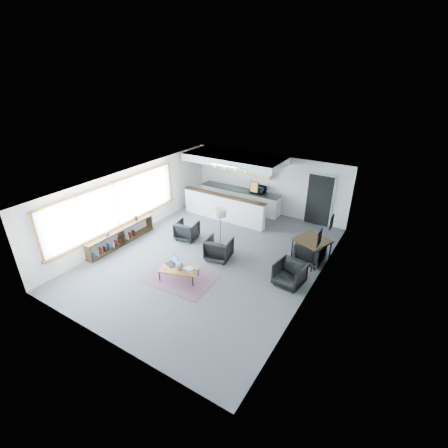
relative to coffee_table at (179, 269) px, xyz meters
The scene contains 21 objects.
room 1.88m from the coffee_table, 85.56° to the left, with size 7.02×9.02×2.62m.
window 3.59m from the coffee_table, 167.95° to the left, with size 0.10×5.95×1.66m.
console 3.22m from the coffee_table, 169.93° to the left, with size 0.35×3.00×0.80m.
kitchenette 5.52m from the coffee_table, 101.41° to the left, with size 4.20×1.96×2.60m.
doorway 6.54m from the coffee_table, 68.10° to the left, with size 1.10×0.12×2.15m.
track_light 4.42m from the coffee_table, 96.95° to the left, with size 1.60×0.07×0.15m.
wall_art_lower 4.29m from the coffee_table, 29.25° to the left, with size 0.03×0.38×0.48m.
wall_art_upper 5.02m from the coffee_table, 42.67° to the left, with size 0.03×0.34×0.44m.
kilim_rug 0.34m from the coffee_table, 97.13° to the right, with size 2.18×1.55×0.01m.
coffee_table is the anchor object (origin of this frame).
laptop 0.36m from the coffee_table, 159.11° to the left, with size 0.45×0.42×0.26m.
ceramic_pot 0.17m from the coffee_table, 20.11° to the right, with size 0.26×0.26×0.26m.
book_stack 0.37m from the coffee_table, 14.27° to the left, with size 0.33×0.28×0.09m.
coaster 0.18m from the coffee_table, 76.16° to the right, with size 0.12×0.12×0.01m.
armchair_left 2.58m from the coffee_table, 121.93° to the left, with size 0.76×0.71×0.78m, color black.
armchair_right 1.70m from the coffee_table, 75.83° to the left, with size 0.81×0.76×0.83m, color black.
floor_lamp 2.56m from the coffee_table, 89.83° to the left, with size 0.56×0.56×1.48m.
dining_table 4.42m from the coffee_table, 44.72° to the left, with size 1.28×1.28×0.83m.
dining_chair_near 3.36m from the coffee_table, 26.69° to the left, with size 0.68×0.64×0.70m, color black.
dining_chair_far 4.34m from the coffee_table, 43.98° to the left, with size 0.71×0.67×0.73m, color black.
microwave 5.82m from the coffee_table, 91.71° to the left, with size 0.58×0.32×0.40m, color black.
Camera 1 is at (5.40, -7.94, 5.99)m, focal length 26.00 mm.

